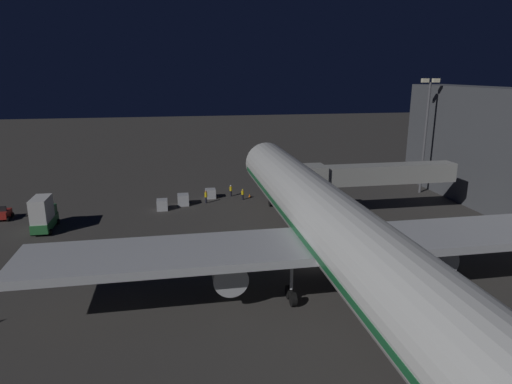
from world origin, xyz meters
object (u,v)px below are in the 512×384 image
object	(u,v)px
baggage_tug_lead	(3,214)
catering_truck	(43,214)
airliner_at_gate	(344,240)
traffic_cone_nose_starboard	(250,195)
baggage_container_mid_row	(162,205)
baggage_container_far_row	(210,193)
ground_crew_marshaller_fwd	(206,196)
jet_bridge	(367,175)
apron_floodlight_mast	(426,128)
baggage_container_near_belt	(183,200)
traffic_cone_nose_port	(277,194)
ground_crew_near_nose_gear	(231,190)
ground_crew_by_belt_loader	(243,194)

from	to	relation	value
baggage_tug_lead	catering_truck	size ratio (longest dim) A/B	0.45
airliner_at_gate	traffic_cone_nose_starboard	bearing A→B (deg)	-86.29
baggage_tug_lead	baggage_container_mid_row	distance (m)	20.65
baggage_container_far_row	ground_crew_marshaller_fwd	xyz separation A→B (m)	(0.89, 2.70, 0.35)
jet_bridge	baggage_tug_lead	size ratio (longest dim) A/B	8.80
apron_floodlight_mast	baggage_container_far_row	world-z (taller)	apron_floodlight_mast
baggage_container_near_belt	baggage_container_mid_row	distance (m)	3.55
catering_truck	baggage_container_far_row	xyz separation A→B (m)	(-21.37, -11.03, -1.42)
ground_crew_marshaller_fwd	catering_truck	bearing A→B (deg)	22.13
jet_bridge	traffic_cone_nose_starboard	bearing A→B (deg)	-41.16
apron_floodlight_mast	baggage_container_near_belt	world-z (taller)	apron_floodlight_mast
apron_floodlight_mast	baggage_container_near_belt	distance (m)	39.24
apron_floodlight_mast	traffic_cone_nose_port	bearing A→B (deg)	-5.62
baggage_container_mid_row	ground_crew_marshaller_fwd	distance (m)	6.77
baggage_container_mid_row	ground_crew_marshaller_fwd	world-z (taller)	ground_crew_marshaller_fwd
baggage_container_mid_row	baggage_tug_lead	bearing A→B (deg)	1.73
baggage_tug_lead	ground_crew_near_nose_gear	xyz separation A→B (m)	(-31.13, -6.01, 0.23)
baggage_tug_lead	ground_crew_near_nose_gear	world-z (taller)	baggage_tug_lead
catering_truck	baggage_container_far_row	size ratio (longest dim) A/B	3.49
baggage_container_far_row	ground_crew_marshaller_fwd	size ratio (longest dim) A/B	0.82
ground_crew_by_belt_loader	traffic_cone_nose_port	bearing A→B (deg)	-166.74
baggage_tug_lead	ground_crew_near_nose_gear	bearing A→B (deg)	-169.07
ground_crew_by_belt_loader	ground_crew_marshaller_fwd	size ratio (longest dim) A/B	0.88
catering_truck	traffic_cone_nose_port	bearing A→B (deg)	-161.74
baggage_container_mid_row	ground_crew_near_nose_gear	size ratio (longest dim) A/B	0.86
baggage_container_mid_row	traffic_cone_nose_port	xyz separation A→B (m)	(-17.71, -4.48, -0.49)
airliner_at_gate	ground_crew_near_nose_gear	xyz separation A→B (m)	(5.03, -34.81, -4.63)
baggage_container_mid_row	airliner_at_gate	bearing A→B (deg)	117.81
ground_crew_by_belt_loader	baggage_tug_lead	bearing A→B (deg)	6.56
jet_bridge	baggage_container_near_belt	distance (m)	26.47
traffic_cone_nose_starboard	catering_truck	bearing A→B (deg)	20.95
jet_bridge	traffic_cone_nose_port	world-z (taller)	jet_bridge
jet_bridge	baggage_container_far_row	size ratio (longest dim) A/B	13.68
baggage_container_near_belt	ground_crew_by_belt_loader	distance (m)	9.12
jet_bridge	baggage_container_mid_row	world-z (taller)	jet_bridge
airliner_at_gate	catering_truck	distance (m)	37.92
baggage_container_near_belt	ground_crew_marshaller_fwd	size ratio (longest dim) A/B	0.93
baggage_tug_lead	traffic_cone_nose_port	bearing A→B (deg)	-172.43
ground_crew_marshaller_fwd	traffic_cone_nose_starboard	world-z (taller)	ground_crew_marshaller_fwd
baggage_container_near_belt	traffic_cone_nose_port	distance (m)	14.96
catering_truck	ground_crew_by_belt_loader	distance (m)	27.73
airliner_at_gate	ground_crew_by_belt_loader	world-z (taller)	airliner_at_gate
baggage_tug_lead	traffic_cone_nose_port	size ratio (longest dim) A/B	4.48
baggage_tug_lead	ground_crew_marshaller_fwd	distance (m)	27.16
baggage_container_far_row	baggage_container_near_belt	bearing A→B (deg)	35.64
jet_bridge	baggage_container_mid_row	bearing A→B (deg)	-15.70
baggage_container_near_belt	baggage_tug_lead	bearing A→B (deg)	6.19
traffic_cone_nose_starboard	jet_bridge	bearing A→B (deg)	138.84
baggage_container_far_row	ground_crew_by_belt_loader	world-z (taller)	ground_crew_by_belt_loader
baggage_tug_lead	traffic_cone_nose_starboard	size ratio (longest dim) A/B	4.48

